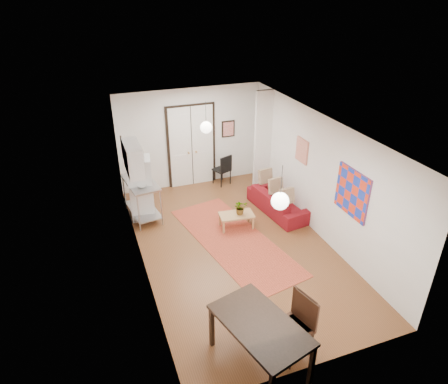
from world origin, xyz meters
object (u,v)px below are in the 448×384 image
object	(u,v)px
sofa	(278,202)
fridge	(141,188)
kitchen_counter	(142,194)
dining_table	(260,328)
coffee_table	(237,216)
dining_chair_near	(289,317)
black_side_chair	(221,166)
dining_chair_far	(291,320)

from	to	relation	value
sofa	fridge	xyz separation A→B (m)	(-3.41, 0.99, 0.54)
kitchen_counter	dining_table	xyz separation A→B (m)	(0.92, -5.20, 0.11)
coffee_table	dining_chair_near	distance (m)	3.75
kitchen_counter	dining_chair_near	distance (m)	5.25
coffee_table	dining_table	xyz separation A→B (m)	(-1.16, -3.87, 0.46)
kitchen_counter	coffee_table	bearing A→B (deg)	-40.43
sofa	black_side_chair	bearing A→B (deg)	13.31
kitchen_counter	dining_table	distance (m)	5.28
dining_chair_near	dining_chair_far	bearing A→B (deg)	-15.09
sofa	kitchen_counter	bearing A→B (deg)	66.17
sofa	dining_chair_near	size ratio (longest dim) A/B	1.78
coffee_table	black_side_chair	bearing A→B (deg)	79.13
dining_chair_near	dining_chair_far	distance (m)	0.06
sofa	dining_chair_far	world-z (taller)	dining_chair_far
dining_chair_near	dining_chair_far	xyz separation A→B (m)	(0.00, -0.06, 0.00)
dining_chair_near	black_side_chair	size ratio (longest dim) A/B	1.15
dining_chair_far	black_side_chair	world-z (taller)	dining_chair_far
coffee_table	kitchen_counter	xyz separation A→B (m)	(-2.09, 1.33, 0.35)
fridge	dining_chair_far	world-z (taller)	fridge
black_side_chair	dining_chair_near	bearing A→B (deg)	58.63
fridge	sofa	bearing A→B (deg)	-8.14
coffee_table	kitchen_counter	size ratio (longest dim) A/B	0.63
dining_chair_near	kitchen_counter	bearing A→B (deg)	-178.21
dining_chair_near	sofa	bearing A→B (deg)	139.94
coffee_table	black_side_chair	xyz separation A→B (m)	(0.48, 2.52, 0.23)
kitchen_counter	dining_chair_near	bearing A→B (deg)	-81.13
kitchen_counter	black_side_chair	size ratio (longest dim) A/B	1.48
dining_chair_near	fridge	bearing A→B (deg)	-178.22
dining_chair_far	kitchen_counter	bearing A→B (deg)	-178.41
black_side_chair	sofa	bearing A→B (deg)	89.25
dining_table	dining_chair_near	bearing A→B (deg)	16.29
black_side_chair	coffee_table	bearing A→B (deg)	57.31
fridge	dining_table	distance (m)	5.29
coffee_table	dining_chair_far	world-z (taller)	dining_chair_far
kitchen_counter	dining_table	world-z (taller)	kitchen_counter
dining_chair_near	black_side_chair	world-z (taller)	dining_chair_near
dining_table	black_side_chair	distance (m)	6.60
kitchen_counter	dining_chair_far	distance (m)	5.31
coffee_table	black_side_chair	size ratio (longest dim) A/B	0.94
kitchen_counter	sofa	bearing A→B (deg)	-24.08
dining_chair_far	black_side_chair	xyz separation A→B (m)	(1.05, 6.28, -0.08)
coffee_table	dining_chair_near	size ratio (longest dim) A/B	0.81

